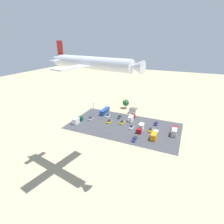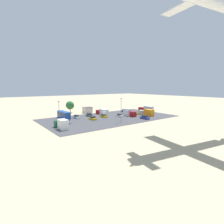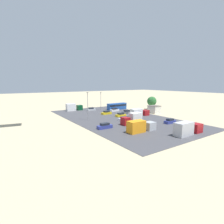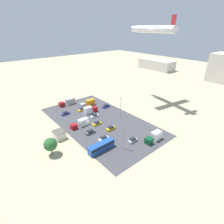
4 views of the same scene
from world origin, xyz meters
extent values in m
plane|color=tan|center=(0.00, 0.00, 0.00)|extent=(400.00, 400.00, 0.00)
cube|color=#424247|center=(0.00, 6.08, 0.04)|extent=(61.66, 33.40, 0.08)
cube|color=silver|center=(0.96, -14.53, 1.54)|extent=(4.54, 3.91, 3.09)
cube|color=#59514C|center=(0.96, -14.53, 3.15)|extent=(4.78, 4.15, 0.12)
cube|color=#1E4C9E|center=(18.03, -6.31, 1.62)|extent=(2.54, 10.27, 3.09)
cube|color=black|center=(18.03, -6.31, 2.18)|extent=(2.58, 9.86, 0.86)
cube|color=navy|center=(-16.46, -3.15, 0.53)|extent=(1.71, 4.20, 0.90)
cube|color=#1E232D|center=(-16.46, -3.15, 1.31)|extent=(1.44, 2.35, 0.66)
cube|color=silver|center=(13.72, -1.89, 0.53)|extent=(1.76, 4.30, 0.91)
cube|color=#1E232D|center=(13.72, -1.89, 1.32)|extent=(1.48, 2.41, 0.66)
cube|color=gold|center=(-15.23, 5.84, 0.50)|extent=(1.73, 4.53, 0.83)
cube|color=#1E232D|center=(-15.23, 5.84, 1.22)|extent=(1.45, 2.54, 0.61)
cube|color=gold|center=(2.04, 3.23, 0.50)|extent=(1.81, 4.19, 0.83)
cube|color=#1E232D|center=(2.04, 3.23, 1.22)|extent=(1.52, 2.35, 0.61)
cube|color=silver|center=(-4.83, 6.75, 0.49)|extent=(1.98, 4.17, 0.82)
cube|color=#1E232D|center=(-4.83, 6.75, 1.20)|extent=(1.66, 2.34, 0.60)
cube|color=#4C5156|center=(6.23, -3.21, 0.52)|extent=(1.83, 4.35, 0.88)
cube|color=#1E232D|center=(6.23, -3.21, 1.28)|extent=(1.54, 2.43, 0.64)
cube|color=gold|center=(9.30, 5.34, 0.52)|extent=(1.95, 4.22, 0.87)
cube|color=#1E232D|center=(9.30, 5.34, 1.27)|extent=(1.64, 2.36, 0.64)
cube|color=navy|center=(-10.21, 18.16, 0.56)|extent=(1.73, 4.50, 0.95)
cube|color=#1E232D|center=(-10.21, 18.16, 1.38)|extent=(1.45, 2.52, 0.70)
cube|color=#ADB2B7|center=(21.72, 6.16, 0.52)|extent=(1.78, 4.01, 0.88)
cube|color=#1E232D|center=(21.72, 6.16, 1.29)|extent=(1.50, 2.25, 0.65)
cube|color=#0C4723|center=(26.53, 10.02, 1.27)|extent=(2.56, 2.36, 2.39)
cube|color=white|center=(26.53, 14.48, 1.79)|extent=(2.56, 4.20, 3.41)
cube|color=maroon|center=(-27.21, 0.04, 1.28)|extent=(2.56, 2.85, 2.40)
cube|color=#B2B2B7|center=(-27.21, 5.43, 1.79)|extent=(2.56, 5.07, 3.43)
cube|color=maroon|center=(-10.26, 10.61, 1.31)|extent=(2.40, 2.21, 2.46)
cube|color=white|center=(-10.26, 6.43, 1.84)|extent=(2.40, 3.94, 3.52)
cube|color=#ADB2B7|center=(-18.49, 8.34, 1.20)|extent=(2.57, 2.69, 2.24)
cube|color=orange|center=(-18.49, 13.42, 1.68)|extent=(2.57, 4.78, 3.20)
cube|color=maroon|center=(-1.57, -6.60, 1.15)|extent=(2.40, 2.57, 2.14)
cube|color=white|center=(-1.57, -1.74, 1.61)|extent=(2.40, 4.57, 3.06)
cylinder|color=brown|center=(8.49, -20.86, 1.21)|extent=(0.36, 0.36, 2.42)
sphere|color=#28602D|center=(8.49, -20.86, 4.16)|extent=(4.63, 4.63, 4.63)
cylinder|color=gray|center=(2.87, 17.12, 4.87)|extent=(0.20, 0.20, 9.57)
cube|color=#4C4C51|center=(2.87, 17.12, 9.83)|extent=(0.90, 0.28, 0.20)
cylinder|color=gray|center=(22.58, 0.31, 4.21)|extent=(0.20, 0.20, 8.26)
cube|color=#4C4C51|center=(22.58, 0.31, 8.52)|extent=(0.90, 0.28, 0.20)
camera|label=1|loc=(-30.02, 89.85, 45.53)|focal=28.00mm
camera|label=2|loc=(48.33, 71.24, 14.72)|focal=28.00mm
camera|label=3|loc=(-52.33, 43.93, 13.18)|focal=28.00mm
camera|label=4|loc=(59.42, -36.15, 40.55)|focal=28.00mm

